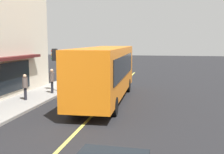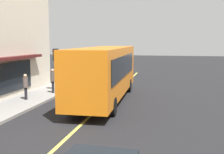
{
  "view_description": "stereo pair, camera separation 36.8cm",
  "coord_description": "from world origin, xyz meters",
  "px_view_note": "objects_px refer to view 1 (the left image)",
  "views": [
    {
      "loc": [
        -16.3,
        -3.68,
        3.9
      ],
      "look_at": [
        1.09,
        -0.36,
        1.6
      ],
      "focal_mm": 44.33,
      "sensor_mm": 36.0,
      "label": 1
    },
    {
      "loc": [
        -16.23,
        -4.05,
        3.9
      ],
      "look_at": [
        1.09,
        -0.36,
        1.6
      ],
      "focal_mm": 44.33,
      "sensor_mm": 36.0,
      "label": 2
    }
  ],
  "objects_px": {
    "car_teal": "(106,70)",
    "pedestrian_at_corner": "(52,79)",
    "pedestrian_waiting": "(25,85)",
    "bus": "(105,71)",
    "traffic_light": "(55,60)"
  },
  "relations": [
    {
      "from": "pedestrian_waiting",
      "to": "traffic_light",
      "type": "bearing_deg",
      "value": -11.24
    },
    {
      "from": "pedestrian_waiting",
      "to": "car_teal",
      "type": "bearing_deg",
      "value": -10.02
    },
    {
      "from": "bus",
      "to": "traffic_light",
      "type": "bearing_deg",
      "value": 64.74
    },
    {
      "from": "traffic_light",
      "to": "pedestrian_at_corner",
      "type": "relative_size",
      "value": 1.81
    },
    {
      "from": "bus",
      "to": "traffic_light",
      "type": "xyz_separation_m",
      "value": [
        2.02,
        4.28,
        0.55
      ]
    },
    {
      "from": "pedestrian_at_corner",
      "to": "pedestrian_waiting",
      "type": "bearing_deg",
      "value": 163.49
    },
    {
      "from": "car_teal",
      "to": "traffic_light",
      "type": "bearing_deg",
      "value": 170.39
    },
    {
      "from": "pedestrian_at_corner",
      "to": "pedestrian_waiting",
      "type": "xyz_separation_m",
      "value": [
        -2.53,
        0.75,
        -0.07
      ]
    },
    {
      "from": "car_teal",
      "to": "pedestrian_at_corner",
      "type": "relative_size",
      "value": 2.49
    },
    {
      "from": "pedestrian_at_corner",
      "to": "bus",
      "type": "bearing_deg",
      "value": -105.36
    },
    {
      "from": "bus",
      "to": "traffic_light",
      "type": "distance_m",
      "value": 4.77
    },
    {
      "from": "pedestrian_at_corner",
      "to": "pedestrian_waiting",
      "type": "height_order",
      "value": "pedestrian_at_corner"
    },
    {
      "from": "car_teal",
      "to": "pedestrian_at_corner",
      "type": "distance_m",
      "value": 11.24
    },
    {
      "from": "bus",
      "to": "car_teal",
      "type": "height_order",
      "value": "bus"
    },
    {
      "from": "bus",
      "to": "pedestrian_at_corner",
      "type": "distance_m",
      "value": 4.43
    }
  ]
}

